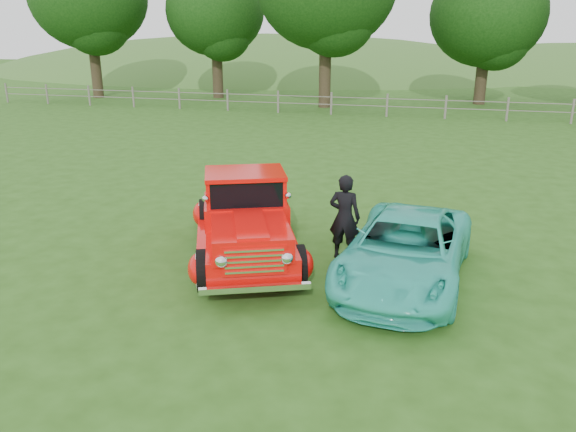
% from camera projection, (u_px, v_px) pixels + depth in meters
% --- Properties ---
extents(ground, '(140.00, 140.00, 0.00)m').
position_uv_depth(ground, '(256.00, 296.00, 9.69)').
color(ground, '#274D14').
rests_on(ground, ground).
extents(distant_hills, '(116.00, 60.00, 18.00)m').
position_uv_depth(distant_hills, '(382.00, 110.00, 66.60)').
color(distant_hills, '#396424').
rests_on(distant_hills, ground).
extents(fence_line, '(48.00, 0.12, 1.20)m').
position_uv_depth(fence_line, '(387.00, 105.00, 29.65)').
color(fence_line, '#6D675C').
rests_on(fence_line, ground).
extents(tree_mid_west, '(6.40, 6.40, 8.46)m').
position_uv_depth(tree_mid_west, '(215.00, 11.00, 36.59)').
color(tree_mid_west, '#2D2216').
rests_on(tree_mid_west, ground).
extents(tree_near_east, '(6.80, 6.80, 8.33)m').
position_uv_depth(tree_near_east, '(488.00, 15.00, 33.35)').
color(tree_near_east, '#2D2216').
rests_on(tree_near_east, ground).
extents(red_pickup, '(3.57, 5.27, 1.78)m').
position_uv_depth(red_pickup, '(246.00, 219.00, 11.16)').
color(red_pickup, black).
rests_on(red_pickup, ground).
extents(teal_sedan, '(2.46, 4.59, 1.23)m').
position_uv_depth(teal_sedan, '(406.00, 250.00, 10.06)').
color(teal_sedan, '#31C5AF').
rests_on(teal_sedan, ground).
extents(man, '(0.66, 0.46, 1.72)m').
position_uv_depth(man, '(345.00, 217.00, 11.04)').
color(man, black).
rests_on(man, ground).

